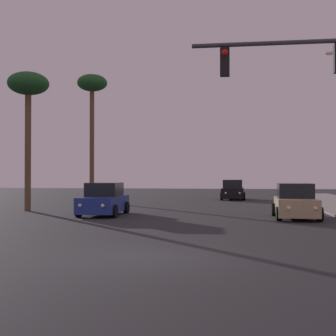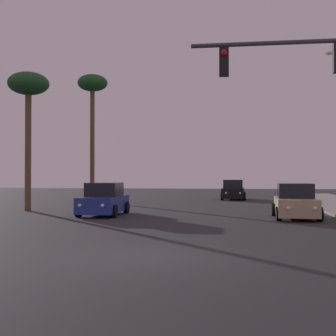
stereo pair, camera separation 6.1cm
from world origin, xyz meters
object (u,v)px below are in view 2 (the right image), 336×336
palm_tree_near (28,91)px  car_blue (104,200)px  palm_tree_mid (92,91)px  car_tan (295,203)px  car_black (233,191)px

palm_tree_near → car_blue: bearing=-22.9°
palm_tree_mid → car_tan: bearing=-42.1°
car_black → car_tan: 17.36m
car_blue → car_tan: size_ratio=1.00×
car_black → car_tan: bearing=101.6°
car_tan → palm_tree_near: 16.27m
car_black → palm_tree_mid: bearing=23.3°
palm_tree_near → palm_tree_mid: (0.73, 10.00, 1.75)m
car_blue → palm_tree_near: size_ratio=0.53×
car_black → car_blue: bearing=69.9°
car_blue → car_black: (6.58, 16.59, 0.00)m
car_blue → car_tan: (9.60, -0.51, 0.00)m
car_blue → car_tan: 9.62m
car_blue → car_tan: bearing=176.1°
car_blue → palm_tree_near: bearing=-23.8°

